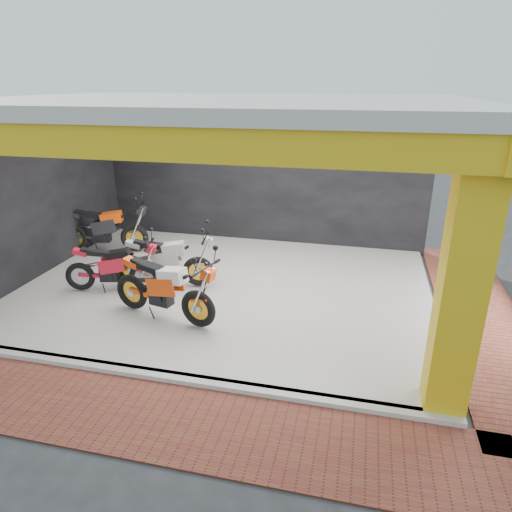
{
  "coord_description": "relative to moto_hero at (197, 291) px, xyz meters",
  "views": [
    {
      "loc": [
        2.54,
        -5.99,
        3.96
      ],
      "look_at": [
        0.68,
        1.78,
        0.9
      ],
      "focal_mm": 32.0,
      "sensor_mm": 36.0,
      "label": 1
    }
  ],
  "objects": [
    {
      "name": "corner_column",
      "position": [
        3.7,
        -1.08,
        0.98
      ],
      "size": [
        0.5,
        0.5,
        3.5
      ],
      "primitive_type": "cube",
      "color": "gold",
      "rests_on": "ground"
    },
    {
      "name": "moto_row_c",
      "position": [
        -2.75,
        3.09,
        0.01
      ],
      "size": [
        2.37,
        1.34,
        1.37
      ],
      "primitive_type": null,
      "rotation": [
        0.0,
        0.0,
        0.24
      ],
      "color": "black",
      "rests_on": "showroom_floor"
    },
    {
      "name": "moto_row_b",
      "position": [
        -1.53,
        1.1,
        -0.08
      ],
      "size": [
        2.03,
        1.13,
        1.17
      ],
      "primitive_type": null,
      "rotation": [
        0.0,
        0.0,
        0.23
      ],
      "color": "red",
      "rests_on": "showroom_floor"
    },
    {
      "name": "back_wall",
      "position": [
        -0.05,
        4.77,
        0.98
      ],
      "size": [
        8.2,
        0.2,
        3.5
      ],
      "primitive_type": "cube",
      "color": "black",
      "rests_on": "ground"
    },
    {
      "name": "paver_front",
      "position": [
        -0.05,
        -2.13,
        -0.75
      ],
      "size": [
        9.0,
        1.4,
        0.03
      ],
      "primitive_type": "cube",
      "color": "brown",
      "rests_on": "ground"
    },
    {
      "name": "floor_kerb",
      "position": [
        -0.05,
        -1.35,
        -0.72
      ],
      "size": [
        8.0,
        0.2,
        0.1
      ],
      "primitive_type": "cube",
      "color": "white",
      "rests_on": "ground"
    },
    {
      "name": "left_wall",
      "position": [
        -4.15,
        1.67,
        0.98
      ],
      "size": [
        0.2,
        6.2,
        3.5
      ],
      "primitive_type": "cube",
      "color": "black",
      "rests_on": "ground"
    },
    {
      "name": "header_beam_right",
      "position": [
        3.95,
        1.67,
        2.53
      ],
      "size": [
        0.3,
        6.4,
        0.4
      ],
      "primitive_type": "cube",
      "color": "gold",
      "rests_on": "corner_column"
    },
    {
      "name": "moto_row_a",
      "position": [
        -0.57,
        1.55,
        -0.04
      ],
      "size": [
        2.17,
        1.12,
        1.26
      ],
      "primitive_type": null,
      "rotation": [
        0.0,
        0.0,
        0.18
      ],
      "color": "#9FA2A7",
      "rests_on": "showroom_floor"
    },
    {
      "name": "paver_right",
      "position": [
        4.75,
        1.67,
        -0.75
      ],
      "size": [
        1.4,
        7.0,
        0.03
      ],
      "primitive_type": "cube",
      "color": "brown",
      "rests_on": "ground"
    },
    {
      "name": "moto_hero",
      "position": [
        0.0,
        0.0,
        0.0
      ],
      "size": [
        2.32,
        1.31,
        1.34
      ],
      "primitive_type": null,
      "rotation": [
        0.0,
        0.0,
        -0.24
      ],
      "color": "#F2430A",
      "rests_on": "showroom_floor"
    },
    {
      "name": "ground",
      "position": [
        -0.05,
        -0.33,
        -0.77
      ],
      "size": [
        80.0,
        80.0,
        0.0
      ],
      "primitive_type": "plane",
      "color": "#2D2D30",
      "rests_on": "ground"
    },
    {
      "name": "showroom_ceiling",
      "position": [
        -0.05,
        1.67,
        2.83
      ],
      "size": [
        8.4,
        6.4,
        0.2
      ],
      "primitive_type": "cube",
      "color": "beige",
      "rests_on": "corner_column"
    },
    {
      "name": "showroom_floor",
      "position": [
        -0.05,
        1.67,
        -0.72
      ],
      "size": [
        8.0,
        6.0,
        0.1
      ],
      "primitive_type": "cube",
      "color": "white",
      "rests_on": "ground"
    },
    {
      "name": "header_beam_front",
      "position": [
        -0.05,
        -1.33,
        2.53
      ],
      "size": [
        8.4,
        0.3,
        0.4
      ],
      "primitive_type": "cube",
      "color": "gold",
      "rests_on": "corner_column"
    }
  ]
}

